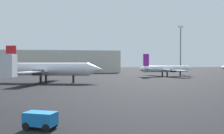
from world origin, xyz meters
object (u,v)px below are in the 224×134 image
(airplane_far_right, at_px, (166,69))
(light_mast_right, at_px, (181,47))
(airplane_distant, at_px, (47,69))
(baggage_cart, at_px, (40,119))

(airplane_far_right, height_order, light_mast_right, light_mast_right)
(airplane_distant, xyz_separation_m, airplane_far_right, (41.98, 24.84, -0.63))
(airplane_far_right, relative_size, baggage_cart, 9.37)
(airplane_distant, bearing_deg, light_mast_right, 52.21)
(airplane_distant, height_order, baggage_cart, airplane_distant)
(baggage_cart, bearing_deg, light_mast_right, -96.81)
(airplane_distant, relative_size, light_mast_right, 1.28)
(airplane_distant, height_order, airplane_far_right, airplane_distant)
(airplane_distant, xyz_separation_m, baggage_cart, (4.77, -44.65, -2.76))
(light_mast_right, bearing_deg, baggage_cart, -120.40)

